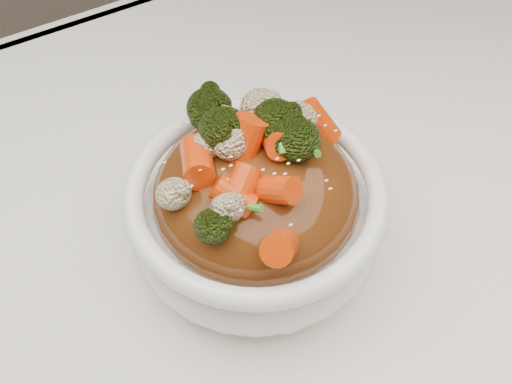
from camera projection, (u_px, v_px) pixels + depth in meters
tablecloth at (246, 303)px, 0.48m from camera, size 1.20×0.80×0.04m
bowl at (256, 216)px, 0.46m from camera, size 0.20×0.20×0.08m
sauce_base at (256, 194)px, 0.44m from camera, size 0.16×0.16×0.08m
carrots at (256, 142)px, 0.39m from camera, size 0.16×0.16×0.04m
broccoli at (256, 143)px, 0.40m from camera, size 0.16×0.16×0.04m
cauliflower at (256, 145)px, 0.40m from camera, size 0.16×0.16×0.03m
scallions at (256, 141)px, 0.39m from camera, size 0.12×0.12×0.02m
sesame_seeds at (256, 141)px, 0.39m from camera, size 0.14×0.14×0.01m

